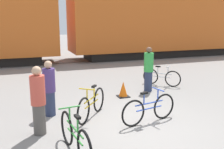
{
  "coord_description": "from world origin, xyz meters",
  "views": [
    {
      "loc": [
        -2.77,
        -5.76,
        2.72
      ],
      "look_at": [
        -0.22,
        1.36,
        1.1
      ],
      "focal_mm": 42.0,
      "sensor_mm": 36.0,
      "label": 1
    }
  ],
  "objects_px": {
    "bicycle_silver": "(161,77)",
    "bicycle_blue": "(149,109)",
    "freight_train": "(63,14)",
    "bicycle_green": "(75,137)",
    "traffic_cone": "(123,90)",
    "person_in_green": "(149,69)",
    "person_in_red": "(38,101)",
    "person_in_purple": "(49,89)",
    "bicycle_yellow": "(92,104)"
  },
  "relations": [
    {
      "from": "person_in_red",
      "to": "traffic_cone",
      "type": "distance_m",
      "value": 3.77
    },
    {
      "from": "traffic_cone",
      "to": "person_in_red",
      "type": "bearing_deg",
      "value": -144.52
    },
    {
      "from": "bicycle_silver",
      "to": "bicycle_blue",
      "type": "bearing_deg",
      "value": -124.7
    },
    {
      "from": "freight_train",
      "to": "bicycle_silver",
      "type": "distance_m",
      "value": 8.51
    },
    {
      "from": "person_in_purple",
      "to": "traffic_cone",
      "type": "bearing_deg",
      "value": -141.98
    },
    {
      "from": "freight_train",
      "to": "bicycle_green",
      "type": "xyz_separation_m",
      "value": [
        -1.83,
        -12.03,
        -2.62
      ]
    },
    {
      "from": "bicycle_green",
      "to": "traffic_cone",
      "type": "relative_size",
      "value": 3.35
    },
    {
      "from": "person_in_green",
      "to": "person_in_purple",
      "type": "xyz_separation_m",
      "value": [
        -3.83,
        -1.37,
        -0.05
      ]
    },
    {
      "from": "bicycle_blue",
      "to": "person_in_red",
      "type": "bearing_deg",
      "value": 174.96
    },
    {
      "from": "bicycle_green",
      "to": "person_in_green",
      "type": "height_order",
      "value": "person_in_green"
    },
    {
      "from": "bicycle_silver",
      "to": "traffic_cone",
      "type": "relative_size",
      "value": 2.32
    },
    {
      "from": "bicycle_yellow",
      "to": "bicycle_silver",
      "type": "relative_size",
      "value": 1.1
    },
    {
      "from": "bicycle_yellow",
      "to": "bicycle_green",
      "type": "relative_size",
      "value": 0.77
    },
    {
      "from": "person_in_green",
      "to": "traffic_cone",
      "type": "height_order",
      "value": "person_in_green"
    },
    {
      "from": "freight_train",
      "to": "person_in_green",
      "type": "bearing_deg",
      "value": -77.66
    },
    {
      "from": "person_in_green",
      "to": "bicycle_blue",
      "type": "bearing_deg",
      "value": -44.23
    },
    {
      "from": "bicycle_yellow",
      "to": "person_in_red",
      "type": "relative_size",
      "value": 0.85
    },
    {
      "from": "bicycle_silver",
      "to": "person_in_purple",
      "type": "xyz_separation_m",
      "value": [
        -4.74,
        -1.94,
        0.43
      ]
    },
    {
      "from": "bicycle_yellow",
      "to": "bicycle_green",
      "type": "distance_m",
      "value": 2.09
    },
    {
      "from": "bicycle_green",
      "to": "person_in_green",
      "type": "xyz_separation_m",
      "value": [
        3.63,
        3.84,
        0.44
      ]
    },
    {
      "from": "bicycle_yellow",
      "to": "person_in_purple",
      "type": "height_order",
      "value": "person_in_purple"
    },
    {
      "from": "bicycle_green",
      "to": "person_in_purple",
      "type": "height_order",
      "value": "person_in_purple"
    },
    {
      "from": "person_in_red",
      "to": "traffic_cone",
      "type": "height_order",
      "value": "person_in_red"
    },
    {
      "from": "bicycle_blue",
      "to": "person_in_purple",
      "type": "bearing_deg",
      "value": 149.36
    },
    {
      "from": "person_in_purple",
      "to": "traffic_cone",
      "type": "height_order",
      "value": "person_in_purple"
    },
    {
      "from": "bicycle_silver",
      "to": "traffic_cone",
      "type": "xyz_separation_m",
      "value": [
        -2.1,
        -0.96,
        -0.1
      ]
    },
    {
      "from": "person_in_red",
      "to": "person_in_purple",
      "type": "height_order",
      "value": "person_in_red"
    },
    {
      "from": "person_in_green",
      "to": "traffic_cone",
      "type": "bearing_deg",
      "value": -89.19
    },
    {
      "from": "bicycle_silver",
      "to": "traffic_cone",
      "type": "distance_m",
      "value": 2.31
    },
    {
      "from": "bicycle_yellow",
      "to": "bicycle_green",
      "type": "bearing_deg",
      "value": -114.53
    },
    {
      "from": "bicycle_yellow",
      "to": "bicycle_silver",
      "type": "height_order",
      "value": "bicycle_yellow"
    },
    {
      "from": "bicycle_yellow",
      "to": "bicycle_green",
      "type": "xyz_separation_m",
      "value": [
        -0.87,
        -1.91,
        0.02
      ]
    },
    {
      "from": "bicycle_silver",
      "to": "person_in_red",
      "type": "xyz_separation_m",
      "value": [
        -5.13,
        -3.12,
        0.47
      ]
    },
    {
      "from": "traffic_cone",
      "to": "bicycle_green",
      "type": "bearing_deg",
      "value": -125.33
    },
    {
      "from": "bicycle_blue",
      "to": "traffic_cone",
      "type": "relative_size",
      "value": 3.15
    },
    {
      "from": "bicycle_blue",
      "to": "person_in_green",
      "type": "bearing_deg",
      "value": 63.07
    },
    {
      "from": "freight_train",
      "to": "person_in_purple",
      "type": "bearing_deg",
      "value": -102.02
    },
    {
      "from": "bicycle_blue",
      "to": "bicycle_green",
      "type": "bearing_deg",
      "value": -154.72
    },
    {
      "from": "person_in_green",
      "to": "bicycle_green",
      "type": "bearing_deg",
      "value": -60.69
    },
    {
      "from": "bicycle_silver",
      "to": "traffic_cone",
      "type": "height_order",
      "value": "bicycle_silver"
    },
    {
      "from": "bicycle_yellow",
      "to": "traffic_cone",
      "type": "height_order",
      "value": "bicycle_yellow"
    },
    {
      "from": "freight_train",
      "to": "bicycle_silver",
      "type": "bearing_deg",
      "value": -70.44
    },
    {
      "from": "person_in_purple",
      "to": "traffic_cone",
      "type": "distance_m",
      "value": 2.87
    },
    {
      "from": "bicycle_silver",
      "to": "person_in_green",
      "type": "relative_size",
      "value": 0.76
    },
    {
      "from": "traffic_cone",
      "to": "bicycle_silver",
      "type": "bearing_deg",
      "value": 24.65
    },
    {
      "from": "freight_train",
      "to": "bicycle_blue",
      "type": "height_order",
      "value": "freight_train"
    },
    {
      "from": "traffic_cone",
      "to": "person_in_green",
      "type": "bearing_deg",
      "value": 18.11
    },
    {
      "from": "person_in_red",
      "to": "traffic_cone",
      "type": "xyz_separation_m",
      "value": [
        3.03,
        2.16,
        -0.57
      ]
    },
    {
      "from": "person_in_red",
      "to": "person_in_green",
      "type": "bearing_deg",
      "value": -85.88
    },
    {
      "from": "bicycle_green",
      "to": "person_in_red",
      "type": "distance_m",
      "value": 1.48
    }
  ]
}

